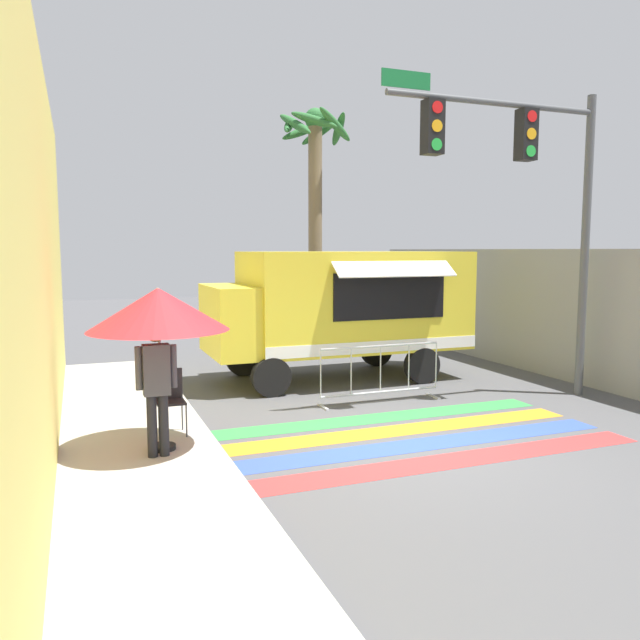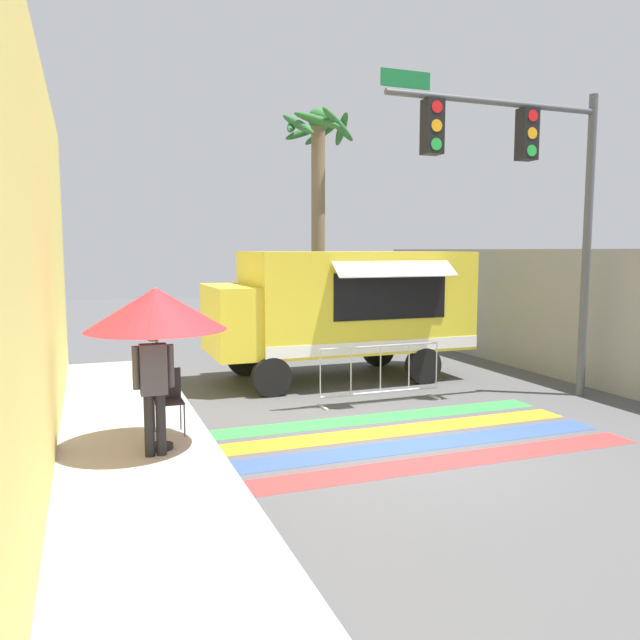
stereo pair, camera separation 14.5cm
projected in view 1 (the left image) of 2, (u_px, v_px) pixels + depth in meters
ground_plane at (415, 447)px, 8.98m from camera, size 60.00×60.00×0.00m
sidewalk_left at (46, 490)px, 7.21m from camera, size 4.40×16.00×0.12m
building_left_facade at (32, 262)px, 6.91m from camera, size 0.25×16.00×5.39m
concrete_wall_right at (565, 315)px, 13.56m from camera, size 0.20×16.00×2.84m
crosswalk_painted at (401, 438)px, 9.38m from camera, size 6.40×2.84×0.01m
food_truck at (335, 304)px, 13.53m from camera, size 5.57×2.80×2.79m
traffic_signal_pole at (525, 176)px, 11.24m from camera, size 4.48×0.29×5.74m
patio_umbrella at (158, 310)px, 8.26m from camera, size 1.87×1.87×2.20m
folding_chair at (170, 395)px, 9.16m from camera, size 0.41×0.41×0.95m
vendor_person at (157, 381)px, 8.09m from camera, size 0.53×0.23×1.75m
barricade_front at (380, 374)px, 11.55m from camera, size 2.41×0.44×1.08m
palm_tree at (315, 188)px, 17.94m from camera, size 2.12×2.12×6.84m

